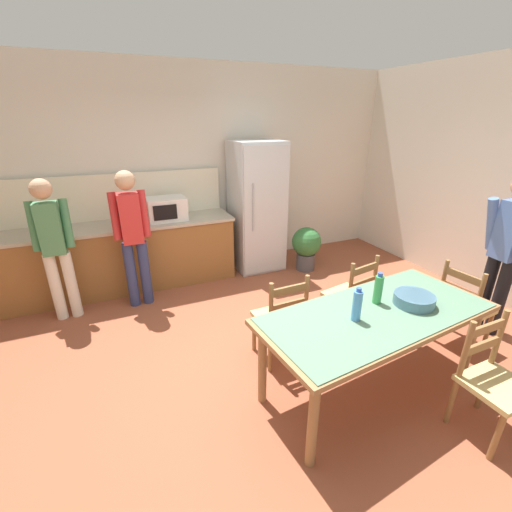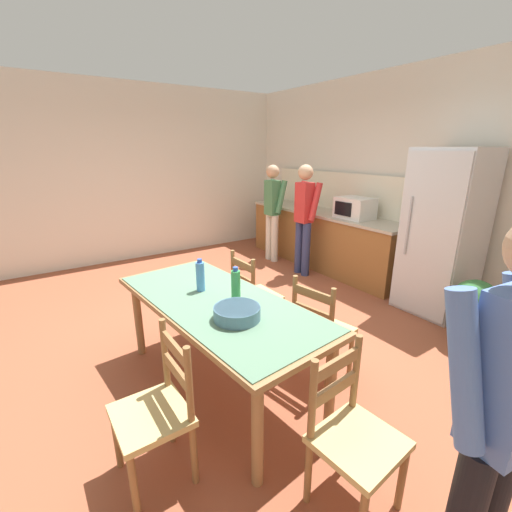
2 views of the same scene
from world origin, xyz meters
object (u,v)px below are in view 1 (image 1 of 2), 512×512
object	(u,v)px
chair_side_near_right	(493,381)
refrigerator	(257,207)
bottle_near_centre	(357,305)
bottle_off_centre	(378,289)
microwave	(167,209)
chair_side_far_right	(350,296)
person_at_sink	(54,244)
serving_bowl	(414,299)
person_at_counter	(132,233)
chair_head_end	(463,307)
chair_side_far_left	(281,319)
dining_table	(376,320)
person_by_table	(505,248)
potted_plant	(306,246)

from	to	relation	value
chair_side_near_right	refrigerator	bearing A→B (deg)	94.68
bottle_near_centre	bottle_off_centre	xyz separation A→B (m)	(0.33, 0.14, 0.00)
microwave	chair_side_far_right	bearing A→B (deg)	-54.23
person_at_sink	bottle_near_centre	bearing A→B (deg)	-136.90
microwave	bottle_off_centre	bearing A→B (deg)	-65.87
serving_bowl	person_at_counter	size ratio (longest dim) A/B	0.19
serving_bowl	chair_side_near_right	bearing A→B (deg)	-75.50
refrigerator	chair_side_far_right	bearing A→B (deg)	-84.96
refrigerator	chair_head_end	xyz separation A→B (m)	(1.07, -2.68, -0.50)
microwave	person_at_counter	xyz separation A→B (m)	(-0.50, -0.52, -0.12)
refrigerator	microwave	xyz separation A→B (m)	(-1.31, 0.02, 0.11)
bottle_near_centre	chair_head_end	bearing A→B (deg)	5.79
chair_side_far_left	chair_head_end	bearing A→B (deg)	161.18
microwave	person_at_sink	xyz separation A→B (m)	(-1.31, -0.50, -0.14)
dining_table	chair_side_far_left	world-z (taller)	chair_side_far_left
refrigerator	chair_head_end	bearing A→B (deg)	-68.26
bottle_off_centre	person_by_table	distance (m)	1.73
person_by_table	serving_bowl	bearing A→B (deg)	16.46
refrigerator	person_at_counter	distance (m)	1.88
chair_side_near_right	chair_head_end	bearing A→B (deg)	46.21
bottle_off_centre	chair_side_near_right	xyz separation A→B (m)	(0.42, -0.78, -0.45)
chair_side_far_left	chair_side_far_right	xyz separation A→B (m)	(0.87, 0.09, 0.00)
bottle_near_centre	bottle_off_centre	world-z (taller)	same
person_at_counter	person_by_table	bearing A→B (deg)	-121.49
bottle_off_centre	chair_side_far_left	size ratio (longest dim) A/B	0.30
potted_plant	person_by_table	bearing A→B (deg)	-65.46
refrigerator	person_at_sink	distance (m)	2.67
bottle_near_centre	chair_side_far_left	xyz separation A→B (m)	(-0.27, 0.69, -0.45)
chair_side_far_left	person_at_counter	distance (m)	2.05
dining_table	refrigerator	bearing A→B (deg)	86.29
bottle_near_centre	bottle_off_centre	size ratio (longest dim) A/B	1.00
refrigerator	chair_head_end	world-z (taller)	refrigerator
chair_side_near_right	person_at_counter	world-z (taller)	person_at_counter
chair_side_far_right	chair_head_end	xyz separation A→B (m)	(0.89, -0.63, 0.00)
bottle_near_centre	chair_side_near_right	distance (m)	1.09
chair_side_far_left	person_at_sink	size ratio (longest dim) A/B	0.56
person_at_sink	potted_plant	xyz separation A→B (m)	(3.26, 0.05, -0.52)
dining_table	chair_head_end	distance (m)	1.28
microwave	person_by_table	world-z (taller)	person_by_table
person_by_table	person_at_counter	bearing A→B (deg)	-24.18
serving_bowl	potted_plant	xyz separation A→B (m)	(0.47, 2.41, -0.44)
person_at_counter	person_by_table	world-z (taller)	person_by_table
refrigerator	serving_bowl	distance (m)	2.85
chair_side_near_right	person_by_table	distance (m)	1.65
chair_side_far_left	potted_plant	distance (m)	2.17
bottle_off_centre	chair_side_far_right	size ratio (longest dim) A/B	0.30
chair_head_end	refrigerator	bearing A→B (deg)	16.47
potted_plant	bottle_off_centre	bearing A→B (deg)	-107.83
microwave	chair_side_far_right	distance (m)	2.63
bottle_near_centre	chair_side_far_right	world-z (taller)	bottle_near_centre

